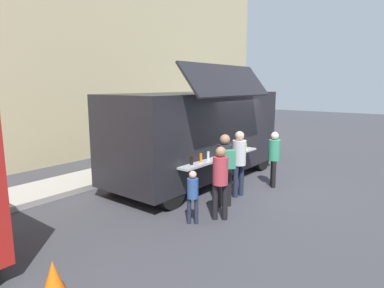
{
  "coord_description": "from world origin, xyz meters",
  "views": [
    {
      "loc": [
        -8.66,
        -4.01,
        2.94
      ],
      "look_at": [
        -1.33,
        1.54,
        1.3
      ],
      "focal_mm": 30.83,
      "sensor_mm": 36.0,
      "label": 1
    }
  ],
  "objects_px": {
    "customer_rear_waiting": "(220,177)",
    "trash_bin": "(214,140)",
    "customer_mid_with_backpack": "(225,163)",
    "child_near_queue": "(193,192)",
    "customer_front_ordering": "(239,158)",
    "customer_extra_browsing": "(274,154)",
    "traffic_cone_orange": "(54,279)",
    "food_truck_main": "(198,133)"
  },
  "relations": [
    {
      "from": "customer_extra_browsing",
      "to": "child_near_queue",
      "type": "height_order",
      "value": "customer_extra_browsing"
    },
    {
      "from": "trash_bin",
      "to": "child_near_queue",
      "type": "distance_m",
      "value": 8.41
    },
    {
      "from": "customer_mid_with_backpack",
      "to": "child_near_queue",
      "type": "bearing_deg",
      "value": 129.88
    },
    {
      "from": "food_truck_main",
      "to": "trash_bin",
      "type": "bearing_deg",
      "value": 28.54
    },
    {
      "from": "customer_rear_waiting",
      "to": "child_near_queue",
      "type": "distance_m",
      "value": 0.7
    },
    {
      "from": "customer_front_ordering",
      "to": "child_near_queue",
      "type": "xyz_separation_m",
      "value": [
        -2.16,
        -0.1,
        -0.35
      ]
    },
    {
      "from": "customer_extra_browsing",
      "to": "child_near_queue",
      "type": "xyz_separation_m",
      "value": [
        -3.53,
        0.29,
        -0.27
      ]
    },
    {
      "from": "trash_bin",
      "to": "customer_mid_with_backpack",
      "type": "height_order",
      "value": "customer_mid_with_backpack"
    },
    {
      "from": "child_near_queue",
      "to": "traffic_cone_orange",
      "type": "bearing_deg",
      "value": 144.68
    },
    {
      "from": "customer_front_ordering",
      "to": "customer_extra_browsing",
      "type": "distance_m",
      "value": 1.43
    },
    {
      "from": "child_near_queue",
      "to": "customer_rear_waiting",
      "type": "bearing_deg",
      "value": -66.73
    },
    {
      "from": "customer_rear_waiting",
      "to": "food_truck_main",
      "type": "bearing_deg",
      "value": 11.38
    },
    {
      "from": "customer_front_ordering",
      "to": "child_near_queue",
      "type": "distance_m",
      "value": 2.19
    },
    {
      "from": "trash_bin",
      "to": "customer_mid_with_backpack",
      "type": "bearing_deg",
      "value": -144.82
    },
    {
      "from": "traffic_cone_orange",
      "to": "customer_extra_browsing",
      "type": "height_order",
      "value": "customer_extra_browsing"
    },
    {
      "from": "customer_extra_browsing",
      "to": "child_near_queue",
      "type": "bearing_deg",
      "value": 53.63
    },
    {
      "from": "customer_mid_with_backpack",
      "to": "child_near_queue",
      "type": "xyz_separation_m",
      "value": [
        -1.27,
        0.02,
        -0.4
      ]
    },
    {
      "from": "traffic_cone_orange",
      "to": "customer_front_ordering",
      "type": "height_order",
      "value": "customer_front_ordering"
    },
    {
      "from": "traffic_cone_orange",
      "to": "customer_mid_with_backpack",
      "type": "relative_size",
      "value": 0.31
    },
    {
      "from": "child_near_queue",
      "to": "customer_front_ordering",
      "type": "bearing_deg",
      "value": -31.96
    },
    {
      "from": "customer_mid_with_backpack",
      "to": "customer_extra_browsing",
      "type": "height_order",
      "value": "customer_mid_with_backpack"
    },
    {
      "from": "traffic_cone_orange",
      "to": "customer_front_ordering",
      "type": "relative_size",
      "value": 0.31
    },
    {
      "from": "customer_mid_with_backpack",
      "to": "child_near_queue",
      "type": "height_order",
      "value": "customer_mid_with_backpack"
    },
    {
      "from": "customer_rear_waiting",
      "to": "customer_mid_with_backpack",
      "type": "bearing_deg",
      "value": -9.49
    },
    {
      "from": "food_truck_main",
      "to": "traffic_cone_orange",
      "type": "bearing_deg",
      "value": -161.53
    },
    {
      "from": "customer_extra_browsing",
      "to": "child_near_queue",
      "type": "relative_size",
      "value": 1.38
    },
    {
      "from": "customer_front_ordering",
      "to": "trash_bin",
      "type": "bearing_deg",
      "value": -39.78
    },
    {
      "from": "traffic_cone_orange",
      "to": "customer_front_ordering",
      "type": "bearing_deg",
      "value": 0.62
    },
    {
      "from": "food_truck_main",
      "to": "customer_extra_browsing",
      "type": "height_order",
      "value": "food_truck_main"
    },
    {
      "from": "food_truck_main",
      "to": "customer_extra_browsing",
      "type": "bearing_deg",
      "value": -69.72
    },
    {
      "from": "customer_rear_waiting",
      "to": "trash_bin",
      "type": "bearing_deg",
      "value": 0.49
    },
    {
      "from": "traffic_cone_orange",
      "to": "customer_mid_with_backpack",
      "type": "xyz_separation_m",
      "value": [
        4.44,
        -0.06,
        0.82
      ]
    },
    {
      "from": "customer_extra_browsing",
      "to": "traffic_cone_orange",
      "type": "bearing_deg",
      "value": 55.51
    },
    {
      "from": "customer_rear_waiting",
      "to": "customer_front_ordering",
      "type": "bearing_deg",
      "value": -18.36
    },
    {
      "from": "food_truck_main",
      "to": "customer_mid_with_backpack",
      "type": "bearing_deg",
      "value": -127.15
    },
    {
      "from": "traffic_cone_orange",
      "to": "customer_mid_with_backpack",
      "type": "bearing_deg",
      "value": -0.78
    },
    {
      "from": "food_truck_main",
      "to": "customer_front_ordering",
      "type": "height_order",
      "value": "food_truck_main"
    },
    {
      "from": "food_truck_main",
      "to": "customer_extra_browsing",
      "type": "xyz_separation_m",
      "value": [
        0.75,
        -2.18,
        -0.53
      ]
    },
    {
      "from": "customer_front_ordering",
      "to": "customer_extra_browsing",
      "type": "height_order",
      "value": "customer_front_ordering"
    },
    {
      "from": "customer_mid_with_backpack",
      "to": "customer_rear_waiting",
      "type": "bearing_deg",
      "value": 154.88
    },
    {
      "from": "trash_bin",
      "to": "traffic_cone_orange",
      "type": "bearing_deg",
      "value": -158.23
    },
    {
      "from": "food_truck_main",
      "to": "customer_rear_waiting",
      "type": "bearing_deg",
      "value": -133.79
    }
  ]
}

